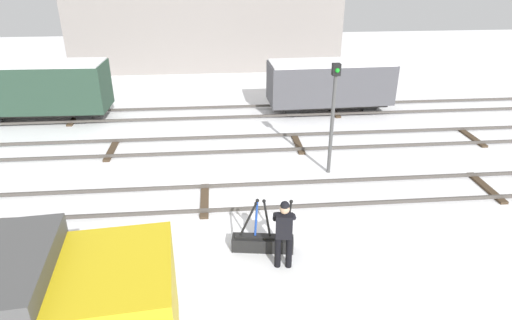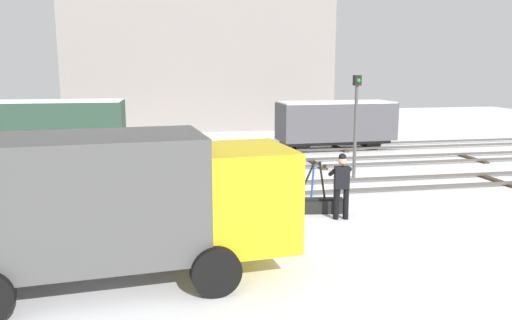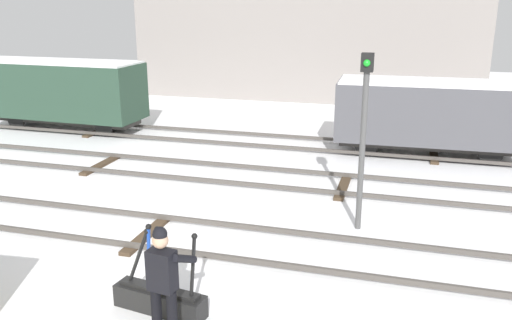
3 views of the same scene
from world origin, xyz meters
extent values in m
plane|color=white|center=(0.00, 0.00, 0.00)|extent=(60.00, 60.00, 0.00)
cube|color=#4C4742|center=(0.00, -0.72, 0.13)|extent=(44.00, 0.07, 0.10)
cube|color=#4C4742|center=(0.00, 0.72, 0.13)|extent=(44.00, 0.07, 0.10)
cube|color=#423323|center=(0.00, 0.00, 0.04)|extent=(0.24, 1.94, 0.08)
cube|color=#4C4742|center=(0.00, 3.30, 0.13)|extent=(44.00, 0.07, 0.10)
cube|color=#4C4742|center=(0.00, 4.74, 0.13)|extent=(44.00, 0.07, 0.10)
cube|color=#423323|center=(-3.52, 4.02, 0.04)|extent=(0.24, 1.94, 0.08)
cube|color=#423323|center=(3.52, 4.02, 0.04)|extent=(0.24, 1.94, 0.08)
cube|color=#4C4742|center=(0.00, 7.05, 0.13)|extent=(44.00, 0.07, 0.10)
cube|color=#4C4742|center=(0.00, 8.49, 0.13)|extent=(44.00, 0.07, 0.10)
cube|color=#423323|center=(-5.87, 7.77, 0.04)|extent=(0.24, 1.94, 0.08)
cube|color=#423323|center=(5.87, 7.77, 0.04)|extent=(0.24, 1.94, 0.08)
cube|color=black|center=(1.48, -2.48, 0.18)|extent=(1.56, 0.58, 0.36)
cube|color=black|center=(1.48, -2.48, 0.39)|extent=(1.38, 0.40, 0.06)
cylinder|color=black|center=(1.12, -2.42, 0.84)|extent=(0.46, 0.12, 0.99)
sphere|color=black|center=(1.32, -2.45, 1.33)|extent=(0.09, 0.09, 0.09)
cylinder|color=#1E47B7|center=(1.32, -2.45, 0.88)|extent=(0.12, 0.07, 1.05)
sphere|color=black|center=(1.35, -2.46, 1.41)|extent=(0.09, 0.09, 0.09)
cylinder|color=black|center=(1.58, -2.49, 0.88)|extent=(0.23, 0.09, 1.05)
sphere|color=black|center=(1.50, -2.48, 1.40)|extent=(0.09, 0.09, 0.09)
cylinder|color=black|center=(2.09, -2.57, 0.88)|extent=(0.16, 0.08, 1.05)
sphere|color=black|center=(2.14, -2.58, 1.41)|extent=(0.09, 0.09, 0.09)
cylinder|color=black|center=(1.76, -3.15, 0.42)|extent=(0.15, 0.15, 0.83)
cylinder|color=black|center=(2.02, -3.18, 0.42)|extent=(0.15, 0.15, 0.83)
cube|color=black|center=(1.89, -3.16, 1.13)|extent=(0.41, 0.29, 0.59)
sphere|color=tan|center=(1.89, -3.16, 1.57)|extent=(0.23, 0.23, 0.23)
sphere|color=black|center=(1.89, -3.16, 1.67)|extent=(0.20, 0.20, 0.20)
cylinder|color=black|center=(1.72, -2.88, 1.21)|extent=(0.19, 0.57, 0.31)
cylinder|color=black|center=(2.13, -2.95, 1.23)|extent=(0.19, 0.55, 0.35)
cylinder|color=#4C4C4C|center=(4.13, 1.58, 1.66)|extent=(0.12, 0.12, 3.32)
cube|color=black|center=(4.13, 1.58, 3.50)|extent=(0.24, 0.24, 0.36)
sphere|color=green|center=(4.13, 1.45, 3.50)|extent=(0.14, 0.14, 0.14)
cube|color=#2D2B28|center=(-7.18, 7.77, 0.40)|extent=(5.54, 1.33, 0.20)
cube|color=#284233|center=(-7.18, 7.77, 1.49)|extent=(5.85, 2.12, 1.98)
cube|color=white|center=(-7.18, 7.77, 2.51)|extent=(5.73, 2.04, 0.06)
cylinder|color=black|center=(-9.08, 7.29, 0.35)|extent=(0.70, 0.12, 0.70)
cylinder|color=black|center=(-9.05, 8.36, 0.35)|extent=(0.70, 0.12, 0.70)
cylinder|color=black|center=(-5.31, 7.18, 0.35)|extent=(0.70, 0.12, 0.70)
cylinder|color=black|center=(-5.28, 8.25, 0.35)|extent=(0.70, 0.12, 0.70)
cube|color=#2D2B28|center=(5.61, 7.77, 0.40)|extent=(5.30, 1.40, 0.20)
cube|color=#4C4C51|center=(5.61, 7.77, 1.38)|extent=(5.60, 2.22, 1.76)
cube|color=white|center=(5.61, 7.77, 2.29)|extent=(5.49, 2.14, 0.06)
cylinder|color=black|center=(3.83, 7.15, 0.35)|extent=(0.70, 0.12, 0.70)
cylinder|color=black|center=(3.79, 8.27, 0.35)|extent=(0.70, 0.12, 0.70)
cylinder|color=black|center=(7.42, 7.26, 0.35)|extent=(0.70, 0.12, 0.70)
cylinder|color=black|center=(7.39, 8.39, 0.35)|extent=(0.70, 0.12, 0.70)
camera|label=1|loc=(0.51, -11.40, 6.70)|focal=30.85mm
camera|label=2|loc=(-2.76, -15.51, 4.00)|focal=35.76mm
camera|label=3|loc=(4.93, -9.15, 4.68)|focal=37.67mm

